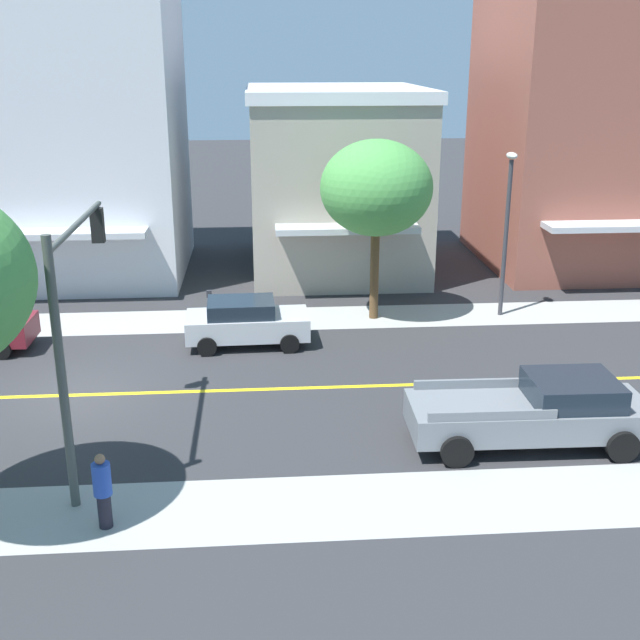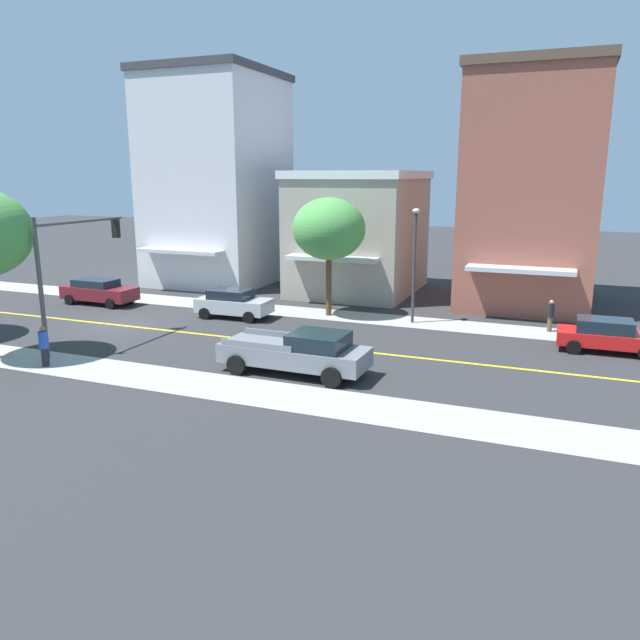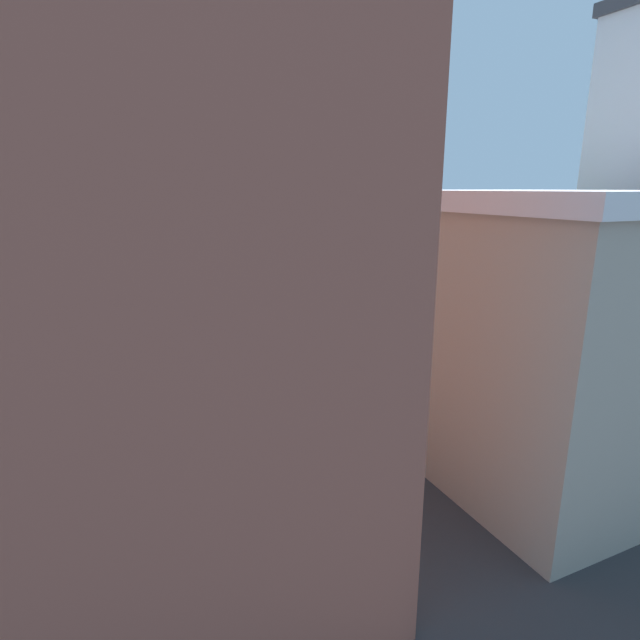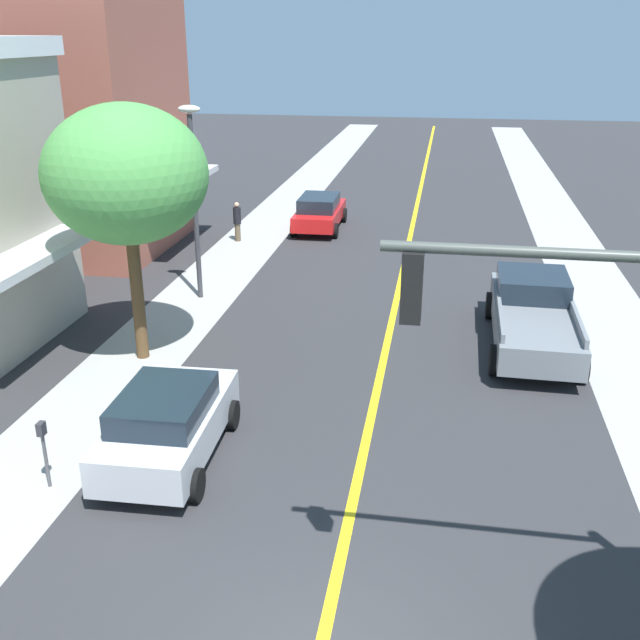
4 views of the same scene
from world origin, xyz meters
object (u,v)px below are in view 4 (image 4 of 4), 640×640
object	(u,v)px
red_sedan_left_curb	(319,212)
grey_pickup_truck	(533,314)
street_tree_left_near	(126,175)
pedestrian_black_shirt	(237,221)
silver_sedan_left_curb	(168,423)
parking_meter	(44,445)
street_lamp	(193,182)

from	to	relation	value
red_sedan_left_curb	grey_pickup_truck	size ratio (longest dim) A/B	0.73
street_tree_left_near	pedestrian_black_shirt	size ratio (longest dim) A/B	4.05
grey_pickup_truck	pedestrian_black_shirt	distance (m)	14.24
silver_sedan_left_curb	red_sedan_left_curb	bearing A→B (deg)	-1.14
parking_meter	silver_sedan_left_curb	world-z (taller)	silver_sedan_left_curb
grey_pickup_truck	pedestrian_black_shirt	bearing A→B (deg)	51.11
street_tree_left_near	silver_sedan_left_curb	world-z (taller)	street_tree_left_near
street_tree_left_near	grey_pickup_truck	bearing A→B (deg)	14.46
pedestrian_black_shirt	street_lamp	bearing A→B (deg)	-154.43
parking_meter	grey_pickup_truck	distance (m)	13.03
street_tree_left_near	grey_pickup_truck	world-z (taller)	street_tree_left_near
street_tree_left_near	silver_sedan_left_curb	distance (m)	6.68
parking_meter	pedestrian_black_shirt	distance (m)	17.84
parking_meter	grey_pickup_truck	xyz separation A→B (m)	(9.71, 8.69, -0.02)
red_sedan_left_curb	street_tree_left_near	bearing A→B (deg)	170.02
parking_meter	red_sedan_left_curb	bearing A→B (deg)	85.00
red_sedan_left_curb	pedestrian_black_shirt	world-z (taller)	pedestrian_black_shirt
parking_meter	silver_sedan_left_curb	size ratio (longest dim) A/B	0.33
parking_meter	grey_pickup_truck	bearing A→B (deg)	41.82
parking_meter	red_sedan_left_curb	xyz separation A→B (m)	(1.77, 20.28, -0.13)
street_lamp	street_tree_left_near	bearing A→B (deg)	-90.11
silver_sedan_left_curb	street_tree_left_near	bearing A→B (deg)	26.54
grey_pickup_truck	pedestrian_black_shirt	world-z (taller)	grey_pickup_truck
parking_meter	red_sedan_left_curb	world-z (taller)	red_sedan_left_curb
street_lamp	silver_sedan_left_curb	world-z (taller)	street_lamp
red_sedan_left_curb	grey_pickup_truck	distance (m)	14.05
street_lamp	grey_pickup_truck	world-z (taller)	street_lamp
parking_meter	grey_pickup_truck	size ratio (longest dim) A/B	0.23
grey_pickup_truck	silver_sedan_left_curb	bearing A→B (deg)	134.35
street_lamp	pedestrian_black_shirt	size ratio (longest dim) A/B	3.74
parking_meter	street_tree_left_near	bearing A→B (deg)	95.50
red_sedan_left_curb	parking_meter	bearing A→B (deg)	174.41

